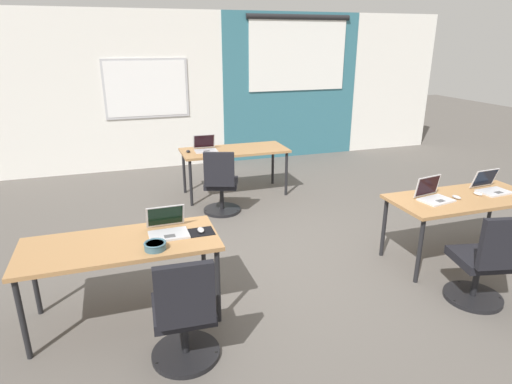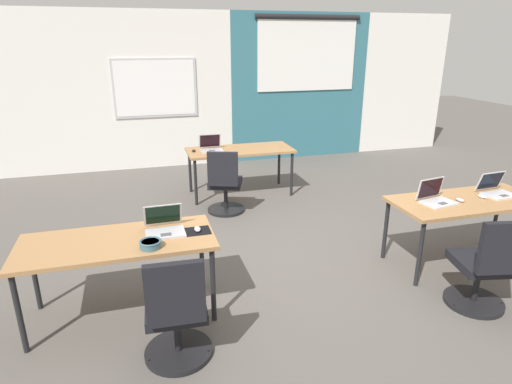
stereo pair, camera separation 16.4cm
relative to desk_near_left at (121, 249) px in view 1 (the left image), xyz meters
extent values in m
plane|color=#56514C|center=(1.75, 0.60, -0.66)|extent=(24.00, 24.00, 0.00)
cube|color=silver|center=(1.75, 4.80, 0.74)|extent=(10.00, 0.20, 2.80)
cube|color=#336B7A|center=(3.47, 4.69, 0.74)|extent=(2.80, 0.01, 2.80)
cube|color=#B7B7BC|center=(0.66, 4.69, 0.81)|extent=(1.48, 0.02, 1.04)
cube|color=white|center=(0.66, 4.68, 0.81)|extent=(1.40, 0.02, 0.96)
cube|color=white|center=(3.57, 4.67, 1.34)|extent=(2.00, 0.02, 1.30)
cylinder|color=black|center=(3.57, 4.67, 2.04)|extent=(2.10, 0.10, 0.10)
cube|color=#A37547|center=(0.00, 0.00, 0.04)|extent=(1.60, 0.70, 0.04)
cylinder|color=black|center=(-0.74, -0.30, -0.32)|extent=(0.04, 0.04, 0.68)
cylinder|color=black|center=(0.74, -0.30, -0.32)|extent=(0.04, 0.04, 0.68)
cylinder|color=black|center=(-0.74, 0.30, -0.32)|extent=(0.04, 0.04, 0.68)
cylinder|color=black|center=(0.74, 0.30, -0.32)|extent=(0.04, 0.04, 0.68)
cube|color=#A37547|center=(3.50, 0.00, 0.04)|extent=(1.60, 0.70, 0.04)
cylinder|color=black|center=(2.76, -0.30, -0.32)|extent=(0.04, 0.04, 0.68)
cylinder|color=black|center=(2.76, 0.30, -0.32)|extent=(0.04, 0.04, 0.68)
cylinder|color=black|center=(4.24, 0.30, -0.32)|extent=(0.04, 0.04, 0.68)
cube|color=#A37547|center=(1.75, 2.80, 0.04)|extent=(1.60, 0.70, 0.04)
cylinder|color=black|center=(1.01, 2.50, -0.32)|extent=(0.04, 0.04, 0.68)
cylinder|color=black|center=(2.49, 2.50, -0.32)|extent=(0.04, 0.04, 0.68)
cylinder|color=black|center=(1.01, 3.10, -0.32)|extent=(0.04, 0.04, 0.68)
cylinder|color=black|center=(2.49, 3.10, -0.32)|extent=(0.04, 0.04, 0.68)
cube|color=#B7B7BC|center=(1.31, 2.80, 0.07)|extent=(0.34, 0.24, 0.02)
cube|color=#4C4C4F|center=(1.31, 2.75, 0.08)|extent=(0.09, 0.06, 0.00)
cube|color=#B7B7BC|center=(1.31, 2.94, 0.18)|extent=(0.33, 0.08, 0.21)
cube|color=black|center=(1.31, 2.94, 0.18)|extent=(0.30, 0.06, 0.19)
ellipsoid|color=black|center=(1.05, 2.82, 0.08)|extent=(0.07, 0.11, 0.03)
cylinder|color=black|center=(1.38, 2.14, -0.64)|extent=(0.52, 0.52, 0.04)
cylinder|color=black|center=(1.38, 2.14, -0.45)|extent=(0.06, 0.06, 0.34)
cube|color=black|center=(1.38, 2.14, -0.24)|extent=(0.56, 0.56, 0.08)
cube|color=black|center=(1.29, 1.91, 0.03)|extent=(0.40, 0.19, 0.46)
sphere|color=black|center=(1.45, 2.37, -0.64)|extent=(0.04, 0.04, 0.04)
sphere|color=black|center=(1.56, 2.00, -0.64)|extent=(0.04, 0.04, 0.04)
sphere|color=black|center=(1.14, 2.15, -0.64)|extent=(0.04, 0.04, 0.04)
cube|color=silver|center=(3.13, -0.01, 0.07)|extent=(0.37, 0.29, 0.02)
cube|color=#4C4C4F|center=(3.14, -0.06, 0.08)|extent=(0.10, 0.08, 0.00)
cube|color=silver|center=(3.11, 0.12, 0.19)|extent=(0.33, 0.10, 0.22)
cube|color=black|center=(3.11, 0.11, 0.19)|extent=(0.30, 0.09, 0.19)
ellipsoid|color=#B2B2B7|center=(3.38, -0.02, 0.08)|extent=(0.07, 0.11, 0.03)
cylinder|color=black|center=(3.08, -0.72, -0.64)|extent=(0.52, 0.52, 0.04)
cylinder|color=black|center=(3.08, -0.72, -0.45)|extent=(0.06, 0.06, 0.34)
cube|color=black|center=(3.08, -0.72, -0.24)|extent=(0.52, 0.52, 0.08)
cube|color=black|center=(3.02, -0.96, 0.03)|extent=(0.40, 0.14, 0.46)
sphere|color=black|center=(3.13, -0.49, -0.64)|extent=(0.04, 0.04, 0.04)
sphere|color=black|center=(3.28, -0.83, -0.64)|extent=(0.04, 0.04, 0.04)
sphere|color=black|center=(2.84, -0.74, -0.64)|extent=(0.04, 0.04, 0.04)
cube|color=silver|center=(3.91, 0.00, 0.07)|extent=(0.34, 0.25, 0.02)
cube|color=#4C4C4F|center=(3.92, -0.05, 0.08)|extent=(0.09, 0.07, 0.00)
cube|color=silver|center=(3.90, 0.15, 0.18)|extent=(0.33, 0.10, 0.21)
cube|color=black|center=(3.90, 0.15, 0.18)|extent=(0.30, 0.08, 0.18)
ellipsoid|color=silver|center=(3.68, 0.00, 0.08)|extent=(0.07, 0.11, 0.03)
cube|color=#B7B7BC|center=(0.40, 0.01, 0.07)|extent=(0.33, 0.24, 0.02)
cube|color=#4C4C4F|center=(0.40, -0.04, 0.08)|extent=(0.09, 0.06, 0.00)
cube|color=#B7B7BC|center=(0.40, 0.16, 0.18)|extent=(0.33, 0.09, 0.21)
cube|color=black|center=(0.40, 0.16, 0.18)|extent=(0.30, 0.08, 0.18)
cube|color=black|center=(0.67, -0.01, 0.06)|extent=(0.22, 0.19, 0.00)
ellipsoid|color=#B2B2B7|center=(0.67, -0.01, 0.08)|extent=(0.06, 0.10, 0.03)
cylinder|color=black|center=(0.40, -0.65, -0.64)|extent=(0.52, 0.52, 0.04)
cylinder|color=black|center=(0.40, -0.65, -0.45)|extent=(0.06, 0.06, 0.34)
cube|color=black|center=(0.40, -0.65, -0.24)|extent=(0.46, 0.46, 0.08)
cube|color=black|center=(0.38, -0.90, 0.03)|extent=(0.40, 0.08, 0.46)
sphere|color=black|center=(0.41, -0.41, -0.64)|extent=(0.04, 0.04, 0.04)
sphere|color=black|center=(0.61, -0.73, -0.64)|extent=(0.04, 0.04, 0.04)
sphere|color=black|center=(0.17, -0.71, -0.64)|extent=(0.04, 0.04, 0.04)
cylinder|color=#3D6070|center=(0.26, -0.22, 0.09)|extent=(0.17, 0.17, 0.05)
torus|color=#3D6070|center=(0.26, -0.22, 0.11)|extent=(0.18, 0.18, 0.02)
cylinder|color=gold|center=(0.26, -0.22, 0.11)|extent=(0.14, 0.14, 0.01)
camera|label=1|loc=(0.06, -3.38, 1.63)|focal=30.24mm
camera|label=2|loc=(0.22, -3.43, 1.63)|focal=30.24mm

